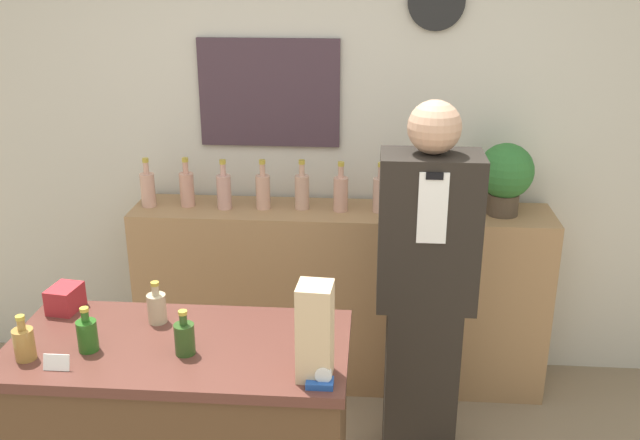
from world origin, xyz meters
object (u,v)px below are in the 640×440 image
object	(u,v)px
shopkeeper	(425,291)
potted_plant	(506,175)
paper_bag	(315,332)
tape_dispenser	(321,380)

from	to	relation	value
shopkeeper	potted_plant	distance (m)	0.82
potted_plant	paper_bag	distance (m)	1.69
tape_dispenser	paper_bag	bearing A→B (deg)	113.15
paper_bag	tape_dispenser	size ratio (longest dim) A/B	3.73
potted_plant	paper_bag	bearing A→B (deg)	-119.92
shopkeeper	paper_bag	size ratio (longest dim) A/B	5.09
potted_plant	tape_dispenser	size ratio (longest dim) A/B	4.12
shopkeeper	tape_dispenser	bearing A→B (deg)	-113.56
paper_bag	tape_dispenser	xyz separation A→B (m)	(0.02, -0.06, -0.15)
shopkeeper	paper_bag	xyz separation A→B (m)	(-0.42, -0.85, 0.26)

